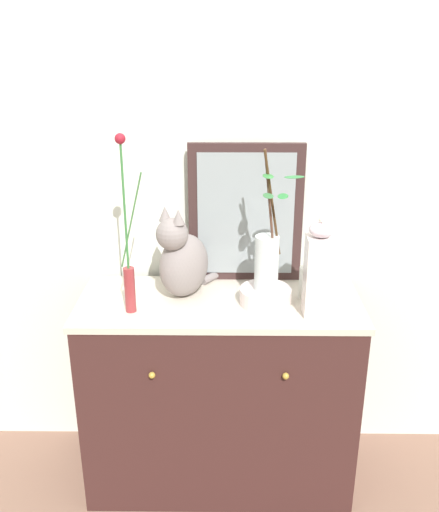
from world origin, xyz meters
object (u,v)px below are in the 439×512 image
at_px(sideboard, 219,392).
at_px(jar_lidded_porcelain, 319,270).
at_px(vase_slim_green, 128,263).
at_px(vase_glass_clear, 267,259).
at_px(candle_pillar, 305,283).
at_px(mirror_leaning, 246,214).
at_px(bowl_porcelain, 265,296).
at_px(cat_sitting, 182,259).

relative_size(sideboard, jar_lidded_porcelain, 2.91).
relative_size(sideboard, vase_slim_green, 1.67).
relative_size(vase_glass_clear, jar_lidded_porcelain, 1.43).
distance_m(sideboard, candle_pillar, 0.58).
bearing_deg(vase_slim_green, candle_pillar, 10.31).
distance_m(mirror_leaning, candle_pillar, 0.36).
bearing_deg(bowl_porcelain, cat_sitting, 167.70).
relative_size(sideboard, vase_glass_clear, 2.03).
relative_size(vase_slim_green, bowl_porcelain, 3.34).
height_order(vase_slim_green, candle_pillar, vase_slim_green).
height_order(jar_lidded_porcelain, candle_pillar, jar_lidded_porcelain).
bearing_deg(vase_slim_green, cat_sitting, 36.85).
distance_m(vase_slim_green, vase_glass_clear, 0.50).
bearing_deg(candle_pillar, sideboard, -175.52).
relative_size(mirror_leaning, cat_sitting, 1.54).
xyz_separation_m(cat_sitting, jar_lidded_porcelain, (0.49, -0.15, 0.02)).
bearing_deg(candle_pillar, mirror_leaning, 141.65).
xyz_separation_m(vase_glass_clear, candle_pillar, (0.15, 0.05, -0.12)).
bearing_deg(mirror_leaning, bowl_porcelain, -72.71).
bearing_deg(mirror_leaning, cat_sitting, -146.50).
bearing_deg(jar_lidded_porcelain, sideboard, 163.27).
bearing_deg(bowl_porcelain, jar_lidded_porcelain, -24.30).
bearing_deg(sideboard, vase_glass_clear, -9.15).
distance_m(sideboard, cat_sitting, 0.58).
xyz_separation_m(sideboard, vase_glass_clear, (0.17, -0.03, 0.59)).
xyz_separation_m(vase_slim_green, bowl_porcelain, (0.49, 0.07, -0.16)).
bearing_deg(vase_glass_clear, vase_slim_green, -172.59).
relative_size(mirror_leaning, jar_lidded_porcelain, 1.51).
height_order(mirror_leaning, candle_pillar, mirror_leaning).
distance_m(bowl_porcelain, vase_glass_clear, 0.15).
distance_m(vase_slim_green, bowl_porcelain, 0.52).
xyz_separation_m(cat_sitting, bowl_porcelain, (0.31, -0.07, -0.12)).
bearing_deg(sideboard, vase_slim_green, -163.98).
bearing_deg(vase_slim_green, mirror_leaning, 34.96).
bearing_deg(cat_sitting, candle_pillar, -2.17).
bearing_deg(vase_slim_green, jar_lidded_porcelain, -1.09).
height_order(cat_sitting, jar_lidded_porcelain, jar_lidded_porcelain).
relative_size(sideboard, bowl_porcelain, 5.56).
height_order(vase_slim_green, bowl_porcelain, vase_slim_green).
distance_m(cat_sitting, jar_lidded_porcelain, 0.51).
height_order(vase_slim_green, vase_glass_clear, vase_slim_green).
relative_size(cat_sitting, bowl_porcelain, 1.89).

